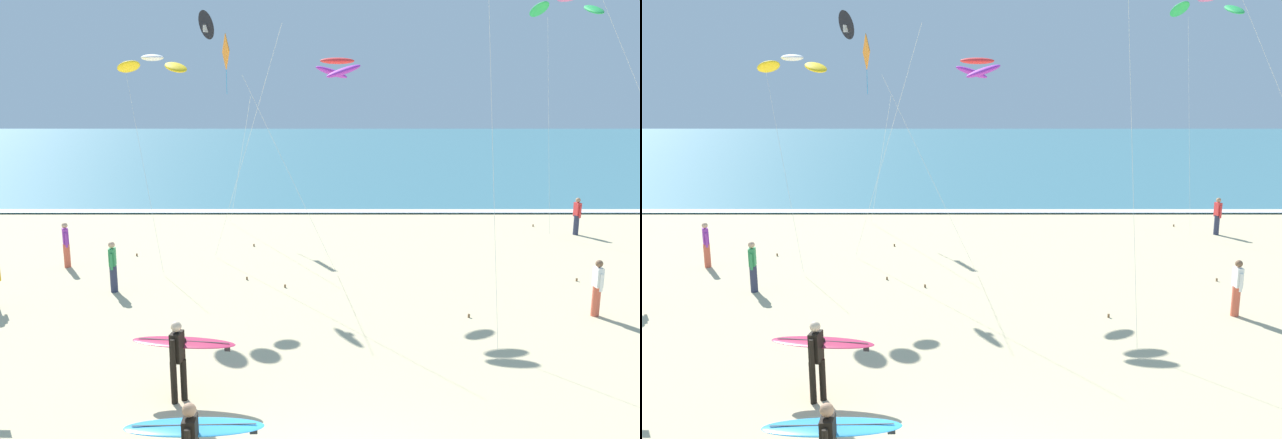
# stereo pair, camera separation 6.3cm
# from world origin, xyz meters

# --- Properties ---
(ocean_water) EXTENTS (160.00, 60.00, 0.08)m
(ocean_water) POSITION_xyz_m (0.00, 52.46, 0.04)
(ocean_water) COLOR teal
(ocean_water) RESTS_ON ground
(shoreline_foam) EXTENTS (160.00, 0.87, 0.01)m
(shoreline_foam) POSITION_xyz_m (0.00, 22.76, 0.09)
(shoreline_foam) COLOR white
(shoreline_foam) RESTS_ON ocean_water
(surfer_lead) EXTENTS (2.17, 0.97, 1.71)m
(surfer_lead) POSITION_xyz_m (-2.06, 0.26, 1.05)
(surfer_lead) COLOR black
(surfer_lead) RESTS_ON ground
(surfer_third) EXTENTS (2.24, 1.07, 1.71)m
(surfer_third) POSITION_xyz_m (-2.94, 3.55, 1.05)
(surfer_third) COLOR black
(surfer_third) RESTS_ON ground
(kite_arc_rose_near) EXTENTS (2.82, 2.64, 9.62)m
(kite_arc_rose_near) POSITION_xyz_m (9.50, 17.70, 9.23)
(kite_arc_rose_near) COLOR green
(kite_arc_rose_near) RESTS_ON ground
(kite_delta_charcoal_far) EXTENTS (3.22, 4.08, 8.75)m
(kite_delta_charcoal_far) POSITION_xyz_m (-3.96, 14.30, 8.20)
(kite_delta_charcoal_far) COLOR black
(kite_delta_charcoal_far) RESTS_ON ground
(kite_arc_ivory_high) EXTENTS (2.78, 3.47, 7.17)m
(kite_arc_ivory_high) POSITION_xyz_m (-5.37, 12.10, 6.87)
(kite_arc_ivory_high) COLOR yellow
(kite_arc_ivory_high) RESTS_ON ground
(kite_arc_scarlet_distant) EXTENTS (3.71, 2.42, 7.07)m
(kite_arc_scarlet_distant) POSITION_xyz_m (0.40, 12.15, 6.74)
(kite_arc_scarlet_distant) COLOR purple
(kite_arc_scarlet_distant) RESTS_ON ground
(kite_diamond_amber_outer) EXTENTS (1.79, 5.01, 8.40)m
(kite_diamond_amber_outer) POSITION_xyz_m (-4.20, 20.17, 7.45)
(kite_diamond_amber_outer) COLOR orange
(kite_diamond_amber_outer) RESTS_ON ground
(bystander_purple_top) EXTENTS (0.31, 0.45, 1.59)m
(bystander_purple_top) POSITION_xyz_m (-8.94, 13.08, 0.81)
(bystander_purple_top) COLOR #D8593F
(bystander_purple_top) RESTS_ON ground
(bystander_white_top) EXTENTS (0.22, 0.50, 1.59)m
(bystander_white_top) POSITION_xyz_m (7.45, 8.27, 0.81)
(bystander_white_top) COLOR #D8593F
(bystander_white_top) RESTS_ON ground
(bystander_red_top) EXTENTS (0.25, 0.49, 1.59)m
(bystander_red_top) POSITION_xyz_m (10.71, 18.01, 0.81)
(bystander_red_top) COLOR #2D334C
(bystander_red_top) RESTS_ON ground
(bystander_green_top) EXTENTS (0.22, 0.50, 1.59)m
(bystander_green_top) POSITION_xyz_m (-6.46, 10.36, 0.81)
(bystander_green_top) COLOR #2D334C
(bystander_green_top) RESTS_ON ground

